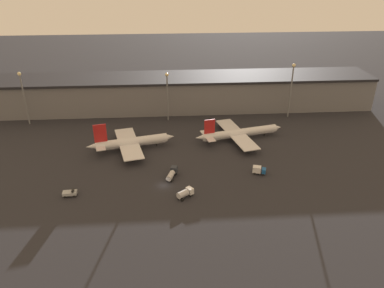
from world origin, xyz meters
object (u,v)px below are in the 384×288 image
object	(u,v)px
service_vehicle_3	(172,173)
service_vehicle_2	(185,193)
service_vehicle_1	(70,193)
airplane_0	(131,142)
airplane_1	(239,133)
service_vehicle_0	(259,170)

from	to	relation	value
service_vehicle_3	service_vehicle_2	bearing A→B (deg)	-143.00
service_vehicle_1	service_vehicle_2	bearing A→B (deg)	-9.36
airplane_0	service_vehicle_2	bearing A→B (deg)	-73.80
airplane_1	service_vehicle_1	bearing A→B (deg)	-161.87
airplane_1	service_vehicle_3	size ratio (longest dim) A/B	5.27
airplane_0	service_vehicle_1	size ratio (longest dim) A/B	7.62
airplane_1	service_vehicle_3	distance (m)	43.79
service_vehicle_0	service_vehicle_1	xyz separation A→B (m)	(-68.60, -10.13, -0.51)
service_vehicle_0	service_vehicle_2	world-z (taller)	service_vehicle_0
airplane_1	service_vehicle_0	bearing A→B (deg)	-99.33
airplane_1	service_vehicle_0	size ratio (longest dim) A/B	7.72
service_vehicle_2	service_vehicle_3	size ratio (longest dim) A/B	0.79
service_vehicle_1	service_vehicle_2	xyz separation A→B (m)	(39.72, -3.62, 0.56)
airplane_0	service_vehicle_2	size ratio (longest dim) A/B	6.05
airplane_0	service_vehicle_2	xyz separation A→B (m)	(21.20, -37.52, -1.61)
service_vehicle_2	service_vehicle_3	distance (m)	13.95
airplane_0	service_vehicle_3	world-z (taller)	airplane_0
service_vehicle_2	airplane_1	bearing A→B (deg)	21.09
service_vehicle_1	airplane_0	bearing A→B (deg)	57.20
airplane_1	service_vehicle_0	xyz separation A→B (m)	(2.10, -30.46, -1.36)
service_vehicle_0	service_vehicle_2	distance (m)	31.98
airplane_0	service_vehicle_0	xyz separation A→B (m)	(50.08, -23.78, -1.66)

